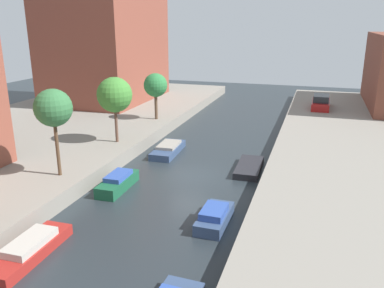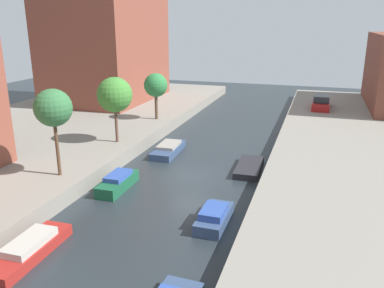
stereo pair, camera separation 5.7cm
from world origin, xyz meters
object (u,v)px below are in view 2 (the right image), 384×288
object	(u,v)px
street_tree_1	(53,108)
street_tree_2	(115,95)
parked_car	(321,103)
moored_boat_left_2	(118,182)
street_tree_3	(156,85)
moored_boat_left_3	(168,149)
moored_boat_right_2	(214,217)
apartment_tower_far	(105,16)
moored_boat_left_1	(29,249)
moored_boat_right_3	(249,167)

from	to	relation	value
street_tree_1	street_tree_2	distance (m)	7.30
parked_car	moored_boat_left_2	world-z (taller)	parked_car
moored_boat_left_2	street_tree_1	bearing A→B (deg)	-159.32
street_tree_3	moored_boat_left_3	size ratio (longest dim) A/B	0.97
moored_boat_right_2	moored_boat_left_2	bearing A→B (deg)	159.93
street_tree_2	moored_boat_left_3	size ratio (longest dim) A/B	1.12
moored_boat_right_2	street_tree_3	bearing A→B (deg)	121.45
apartment_tower_far	parked_car	size ratio (longest dim) A/B	3.97
street_tree_2	moored_boat_left_3	xyz separation A→B (m)	(3.68, 1.38, -4.33)
street_tree_2	parked_car	distance (m)	23.36
apartment_tower_far	moored_boat_left_3	bearing A→B (deg)	-47.42
apartment_tower_far	moored_boat_left_3	xyz separation A→B (m)	(12.97, -14.12, -10.16)
moored_boat_left_1	parked_car	bearing A→B (deg)	69.46
moored_boat_left_3	street_tree_1	bearing A→B (deg)	-112.98
parked_car	moored_boat_left_2	xyz separation A→B (m)	(-11.66, -23.81, -1.18)
parked_car	moored_boat_left_2	distance (m)	26.54
street_tree_2	street_tree_1	bearing A→B (deg)	-90.00
parked_car	moored_boat_left_2	size ratio (longest dim) A/B	1.32
moored_boat_left_3	moored_boat_right_3	xyz separation A→B (m)	(6.73, -1.82, -0.10)
street_tree_1	moored_boat_left_2	world-z (taller)	street_tree_1
street_tree_1	moored_boat_left_2	distance (m)	5.83
street_tree_2	parked_car	xyz separation A→B (m)	(14.89, 17.74, -3.04)
street_tree_2	moored_boat_right_2	world-z (taller)	street_tree_2
moored_boat_left_3	moored_boat_right_3	size ratio (longest dim) A/B	1.08
street_tree_3	moored_boat_right_2	world-z (taller)	street_tree_3
moored_boat_left_3	street_tree_2	bearing A→B (deg)	-159.37
street_tree_3	parked_car	size ratio (longest dim) A/B	0.91
street_tree_2	moored_boat_left_2	distance (m)	8.07
moored_boat_right_2	moored_boat_right_3	xyz separation A→B (m)	(0.37, 8.12, -0.18)
moored_boat_left_3	street_tree_3	bearing A→B (deg)	119.62
moored_boat_left_2	moored_boat_right_2	bearing A→B (deg)	-20.07
parked_car	moored_boat_left_3	size ratio (longest dim) A/B	1.07
parked_car	moored_boat_right_3	xyz separation A→B (m)	(-4.48, -18.18, -1.39)
street_tree_1	parked_car	xyz separation A→B (m)	(14.89, 25.03, -3.51)
moored_boat_left_1	moored_boat_right_2	world-z (taller)	moored_boat_right_2
street_tree_1	street_tree_3	world-z (taller)	street_tree_1
moored_boat_left_1	moored_boat_left_2	bearing A→B (deg)	88.66
apartment_tower_far	moored_boat_right_3	size ratio (longest dim) A/B	4.61
street_tree_1	moored_boat_right_3	size ratio (longest dim) A/B	1.28
moored_boat_left_1	moored_boat_right_3	size ratio (longest dim) A/B	1.11
street_tree_2	parked_car	bearing A→B (deg)	50.00
moored_boat_left_1	moored_boat_left_3	xyz separation A→B (m)	(0.63, 15.26, -0.03)
moored_boat_left_1	moored_boat_left_3	bearing A→B (deg)	87.62
street_tree_2	street_tree_3	xyz separation A→B (m)	(0.00, 7.85, -0.46)
moored_boat_left_1	moored_boat_right_3	distance (m)	15.33
moored_boat_left_1	moored_boat_right_2	distance (m)	8.79
moored_boat_right_2	moored_boat_right_3	size ratio (longest dim) A/B	0.79
street_tree_3	moored_boat_right_3	xyz separation A→B (m)	(10.41, -8.29, -3.97)
moored_boat_left_1	moored_boat_right_2	xyz separation A→B (m)	(6.99, 5.32, 0.05)
street_tree_3	parked_car	distance (m)	18.06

